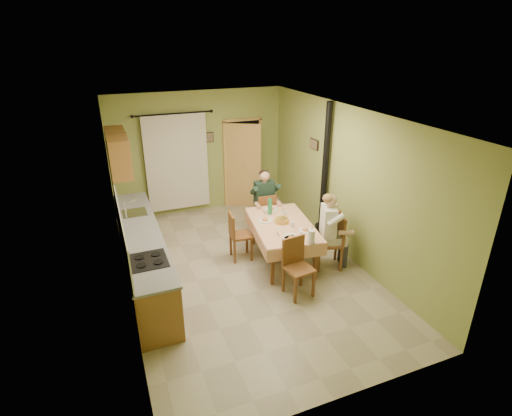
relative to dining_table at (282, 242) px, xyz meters
name	(u,v)px	position (x,y,z in m)	size (l,w,h in m)	color
floor	(245,270)	(-0.76, -0.09, -0.38)	(4.00, 6.00, 0.01)	tan
room_shell	(244,175)	(-0.76, -0.09, 1.44)	(4.04, 6.04, 2.82)	#94A253
kitchen_run	(143,255)	(-2.47, 0.31, 0.10)	(0.64, 3.64, 1.56)	brown
upper_cabinets	(118,152)	(-2.58, 1.61, 1.57)	(0.35, 1.40, 0.70)	brown
curtain	(177,162)	(-1.31, 2.81, 0.88)	(1.70, 0.07, 2.22)	black
doorway	(243,164)	(0.26, 2.79, 0.67)	(0.96, 0.44, 2.15)	black
dining_table	(282,242)	(0.00, 0.00, 0.00)	(1.28, 1.87, 0.76)	#E1A379
tableware	(285,223)	(0.01, -0.10, 0.43)	(0.75, 1.64, 0.33)	white
chair_far	(265,222)	(0.11, 1.07, -0.09)	(0.42, 0.42, 0.94)	brown
chair_near	(298,278)	(-0.21, -1.06, -0.09)	(0.46, 0.46, 0.97)	brown
chair_right	(329,252)	(0.71, -0.50, -0.09)	(0.58, 0.58, 1.03)	brown
chair_left	(240,244)	(-0.69, 0.36, -0.09)	(0.41, 0.41, 0.93)	brown
man_far	(265,196)	(0.11, 1.09, 0.50)	(0.60, 0.49, 1.39)	#192D23
man_right	(330,223)	(0.69, -0.49, 0.50)	(0.58, 0.65, 1.39)	silver
stove_flue	(323,192)	(1.14, 0.51, 0.64)	(0.24, 0.24, 2.80)	black
picture_back	(209,137)	(-0.51, 2.88, 1.37)	(0.19, 0.03, 0.23)	black
picture_right	(314,144)	(1.21, 1.11, 1.47)	(0.03, 0.31, 0.21)	brown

